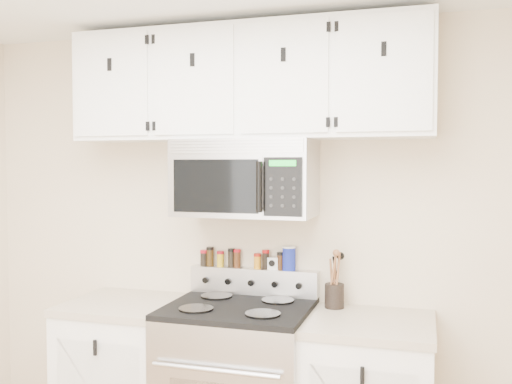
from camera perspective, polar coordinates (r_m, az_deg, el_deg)
back_wall at (r=3.35m, az=-0.06°, el=-5.02°), size 3.50×0.01×2.50m
base_cabinet_left at (r=3.54m, az=-12.83°, el=-17.82°), size 0.64×0.62×0.92m
microwave at (r=3.14m, az=-1.05°, el=1.42°), size 0.76×0.44×0.42m
upper_cabinets at (r=3.19m, az=-0.93°, el=10.81°), size 2.00×0.35×0.62m
utensil_crock at (r=3.19m, az=7.85°, el=-10.05°), size 0.11×0.11×0.31m
kitchen_timer at (r=3.30m, az=1.71°, el=-7.15°), size 0.07×0.06×0.07m
salt_canister at (r=3.27m, az=3.32°, el=-6.62°), size 0.08×0.08×0.14m
spice_jar_0 at (r=3.43m, az=-5.22°, el=-6.57°), size 0.05×0.05×0.09m
spice_jar_1 at (r=3.42m, az=-4.62°, el=-6.44°), size 0.04×0.04×0.11m
spice_jar_2 at (r=3.40m, az=-3.58°, el=-6.68°), size 0.04×0.04×0.09m
spice_jar_3 at (r=3.37m, az=-2.48°, el=-6.59°), size 0.04×0.04×0.11m
spice_jar_4 at (r=3.36m, az=-1.91°, el=-6.64°), size 0.04×0.04×0.11m
spice_jar_5 at (r=3.33m, az=0.14°, el=-6.91°), size 0.04×0.04×0.09m
spice_jar_6 at (r=3.31m, az=0.98°, el=-6.76°), size 0.04×0.04×0.11m
spice_jar_7 at (r=3.29m, az=2.45°, el=-6.90°), size 0.04×0.04×0.10m
spice_jar_8 at (r=3.28m, az=3.14°, el=-7.04°), size 0.04×0.04×0.09m
spice_jar_9 at (r=3.28m, az=3.25°, el=-6.99°), size 0.05×0.05×0.09m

